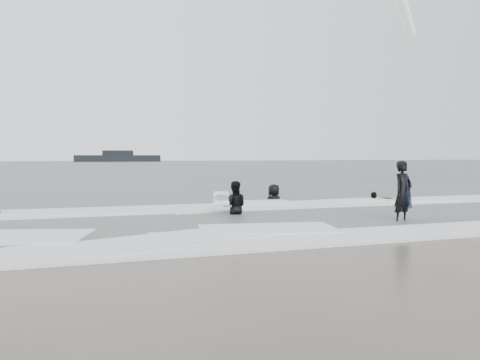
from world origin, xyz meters
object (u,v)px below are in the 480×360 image
object	(u,v)px
surfer_centre	(402,223)
surfer_right_far	(274,200)
vessel_horizon	(118,158)
surfer_wading	(234,215)
surfer_right_near	(374,201)

from	to	relation	value
surfer_centre	surfer_right_far	xyz separation A→B (m)	(-0.99, 7.50, 0.00)
surfer_centre	vessel_horizon	distance (m)	137.23
surfer_right_far	surfer_wading	bearing A→B (deg)	40.61
surfer_right_far	vessel_horizon	world-z (taller)	vessel_horizon
surfer_wading	surfer_right_far	xyz separation A→B (m)	(3.16, 4.47, 0.00)
surfer_wading	surfer_right_far	size ratio (longest dim) A/B	0.90
surfer_wading	surfer_right_far	bearing A→B (deg)	-108.21
surfer_centre	surfer_wading	size ratio (longest dim) A/B	1.09
surfer_right_far	surfer_centre	bearing A→B (deg)	83.39
surfer_wading	vessel_horizon	xyz separation A→B (m)	(3.44, 134.21, 1.30)
vessel_horizon	surfer_right_far	bearing A→B (deg)	-90.12
surfer_centre	surfer_wading	world-z (taller)	surfer_centre
surfer_centre	surfer_right_far	bearing A→B (deg)	80.58
surfer_right_near	surfer_right_far	size ratio (longest dim) A/B	0.84
surfer_centre	surfer_right_far	distance (m)	7.56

